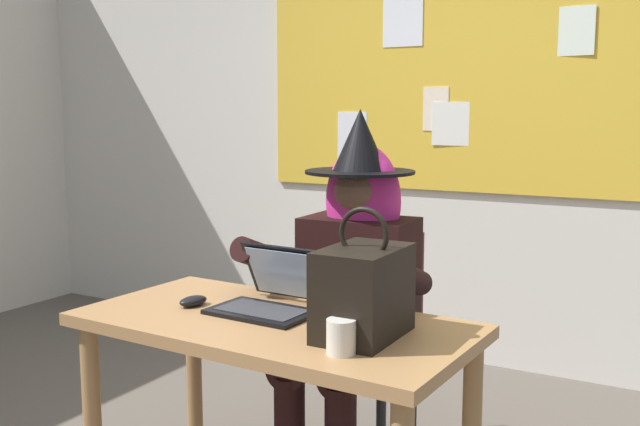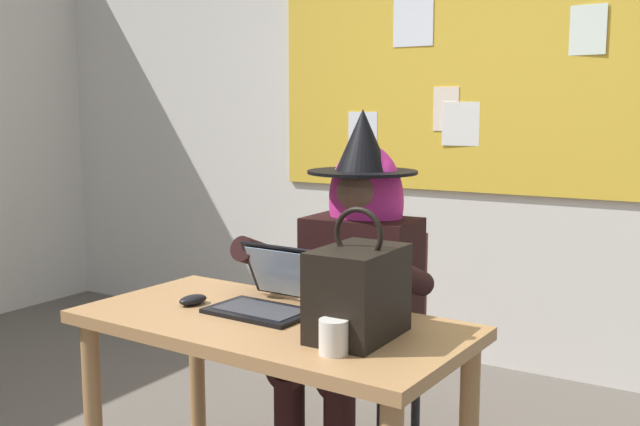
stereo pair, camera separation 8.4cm
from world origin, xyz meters
The scene contains 8 objects.
wall_back_bulletin centered at (0.00, 2.11, 1.34)m, with size 6.30×2.16×2.65m.
desk_main centered at (0.00, 0.14, 0.63)m, with size 1.27×0.68×0.74m.
chair_at_desk centered at (0.00, 0.81, 0.51)m, with size 0.44×0.44×0.91m.
person_costumed centered at (0.01, 0.69, 0.79)m, with size 0.61×0.68×1.39m.
laptop centered at (-0.06, 0.22, 0.78)m, with size 0.35×0.32×0.20m.
computer_mouse centered at (-0.32, 0.14, 0.75)m, with size 0.06×0.10×0.03m, color black.
handbag centered at (0.32, 0.12, 0.87)m, with size 0.20×0.30×0.38m.
coffee_mug centered at (0.34, -0.05, 0.78)m, with size 0.08×0.08×0.10m, color silver.
Camera 2 is at (1.27, -1.66, 1.38)m, focal length 40.56 mm.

